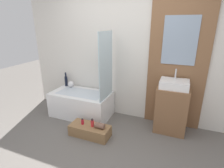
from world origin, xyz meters
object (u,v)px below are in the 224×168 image
Objects in this scene: bathtub at (82,104)px; wooden_step_bench at (90,130)px; vase_round_light at (71,84)px; sink at (174,84)px; vase_tall_dark at (66,80)px; bottle_soap_primary at (83,122)px; bottle_soap_secondary at (92,123)px.

wooden_step_bench is at bearing -48.82° from bathtub.
vase_round_light is (-0.37, 0.21, 0.31)m from bathtub.
wooden_step_bench is 1.60m from sink.
bottle_soap_primary is (0.88, -0.82, -0.38)m from vase_tall_dark.
vase_tall_dark is (-0.51, 0.24, 0.37)m from bathtub.
sink reaches higher than bottle_soap_secondary.
vase_round_light is at bearing 133.30° from bottle_soap_primary.
sink is at bearing 29.72° from bottle_soap_secondary.
bottle_soap_primary is at bearing -46.70° from vase_round_light.
vase_tall_dark is 1.26m from bottle_soap_primary.
wooden_step_bench is (0.50, -0.57, -0.15)m from bathtub.
sink is (1.73, 0.10, 0.62)m from bathtub.
wooden_step_bench is 0.20m from bottle_soap_primary.
bathtub is 9.01× the size of vase_round_light.
bathtub reaches higher than wooden_step_bench.
sink reaches higher than bathtub.
vase_round_light is at bearing -13.58° from vase_tall_dark.
bathtub is 8.62× the size of bottle_soap_secondary.
wooden_step_bench is 0.16m from bottle_soap_secondary.
bottle_soap_primary reaches higher than wooden_step_bench.
bottle_soap_secondary is at bearing -150.28° from sink.
bathtub is 0.79m from bottle_soap_secondary.
wooden_step_bench is at bearing -38.81° from vase_tall_dark.
bottle_soap_secondary is (0.92, -0.78, -0.31)m from vase_round_light.
vase_tall_dark reaches higher than bottle_soap_secondary.
vase_tall_dark is (-1.01, 0.82, 0.52)m from wooden_step_bench.
bathtub is at bearing -176.68° from sink.
sink is 2.13m from vase_round_light.
bathtub is 0.68m from vase_tall_dark.
vase_round_light is at bearing 138.16° from wooden_step_bench.
bottle_soap_secondary is at bearing -37.44° from vase_tall_dark.
wooden_step_bench is 1.51× the size of sink.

